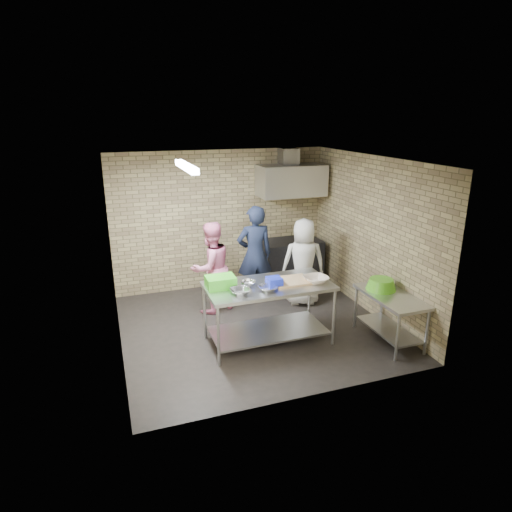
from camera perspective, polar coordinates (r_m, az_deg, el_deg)
The scene contains 26 objects.
floor at distance 7.40m, azimuth -0.22°, elevation -9.04°, with size 4.20×4.20×0.00m, color black.
ceiling at distance 6.63m, azimuth -0.25°, elevation 12.25°, with size 4.20×4.20×0.00m, color black.
back_wall at distance 8.74m, azimuth -4.53°, elevation 4.62°, with size 4.20×0.06×2.70m, color tan.
front_wall at distance 5.15m, azimuth 7.06°, elevation -5.12°, with size 4.20×0.06×2.70m, color tan.
left_wall at distance 6.55m, azimuth -17.88°, elevation -0.80°, with size 0.06×4.00×2.70m, color tan.
right_wall at distance 7.81m, azimuth 14.51°, elevation 2.46°, with size 0.06×4.00×2.70m, color tan.
prep_table at distance 6.76m, azimuth 1.59°, elevation -7.35°, with size 1.87×0.94×0.94m, color silver.
side_counter at distance 7.13m, azimuth 16.72°, elevation -7.60°, with size 0.60×1.20×0.75m, color silver.
stove at distance 9.10m, azimuth 4.42°, elevation -0.74°, with size 1.20×0.70×0.90m, color black.
range_hood at distance 8.76m, azimuth 4.55°, elevation 9.64°, with size 1.30×0.60×0.60m, color silver.
hood_duct at distance 8.84m, azimuth 4.23°, elevation 12.66°, with size 0.35×0.30×0.30m, color #A5A8AD.
wall_shelf at distance 9.08m, azimuth 5.79°, elevation 8.75°, with size 0.80×0.20×0.04m, color #3F2B19.
fluorescent_fixture at distance 6.38m, azimuth -8.94°, elevation 11.28°, with size 0.10×1.25×0.08m, color white.
green_crate at distance 6.45m, azimuth -4.58°, elevation -3.34°, with size 0.42×0.31×0.17m, color green.
blue_tub at distance 6.48m, azimuth 2.36°, elevation -3.35°, with size 0.21×0.21×0.14m, color #1A2CC8.
cutting_board at distance 6.68m, azimuth 4.50°, elevation -3.22°, with size 0.57×0.44×0.03m, color tan.
mixing_bowl_a at distance 6.24m, azimuth -2.03°, elevation -4.55°, with size 0.29×0.29×0.07m, color #B2B6B9.
mixing_bowl_b at distance 6.51m, azimuth -1.00°, elevation -3.54°, with size 0.22×0.22×0.07m, color #B6B9BD.
mixing_bowl_c at distance 6.34m, azimuth 1.49°, elevation -4.18°, with size 0.27×0.27×0.07m, color #B4B5BB.
ceramic_bowl at distance 6.70m, azimuth 7.69°, elevation -2.99°, with size 0.36×0.36×0.09m, color beige.
green_basin at distance 7.13m, azimuth 15.77°, elevation -3.50°, with size 0.46×0.46×0.17m, color #59C626, non-canonical shape.
bottle_red at distance 8.96m, azimuth 4.34°, elevation 9.38°, with size 0.07×0.07×0.18m, color #B22619.
bottle_green at distance 9.13m, azimuth 6.68°, elevation 9.38°, with size 0.06×0.06×0.15m, color green.
man_navy at distance 8.05m, azimuth -0.17°, elevation 0.19°, with size 0.66×0.43×1.81m, color #141832.
woman_pink at distance 7.70m, azimuth -5.80°, elevation -1.51°, with size 0.78×0.61×1.61m, color pink.
woman_white at distance 8.02m, azimuth 6.10°, elevation -0.78°, with size 0.78×0.51×1.59m, color white.
Camera 1 is at (-2.15, -6.23, 3.36)m, focal length 31.16 mm.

